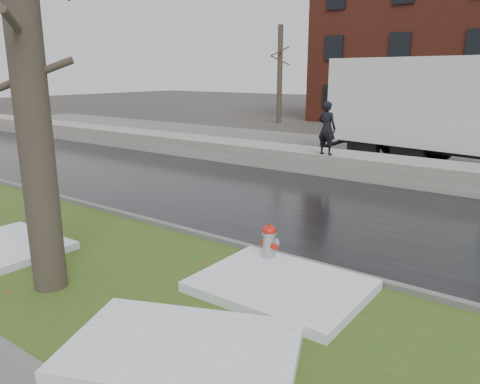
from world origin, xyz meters
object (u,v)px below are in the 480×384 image
Objects in this scene: fire_hydrant at (269,243)px; box_truck at (453,111)px; worker at (327,128)px; tree at (29,82)px.

box_truck is at bearing 106.51° from fire_hydrant.
tree is at bearing 96.26° from worker.
worker is at bearing 91.24° from tree.
fire_hydrant is 0.44× the size of worker.
tree reaches higher than worker.
worker is at bearing 127.87° from fire_hydrant.
box_truck is at bearing 78.67° from tree.
fire_hydrant is 8.04m from worker.
tree is 14.35m from box_truck.
tree is (-2.40, -2.83, 2.84)m from fire_hydrant.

